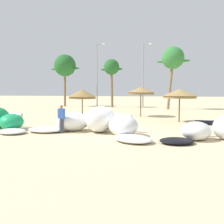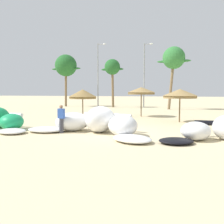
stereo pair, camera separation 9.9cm
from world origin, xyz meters
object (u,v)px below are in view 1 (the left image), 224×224
(person_near_kites, at_px, (62,119))
(palm_left, at_px, (111,68))
(palm_left_of_gap, at_px, (173,59))
(beach_umbrella_near_palms, at_px, (180,94))
(palm_leftmost, at_px, (65,66))
(lamppost_west_center, at_px, (144,72))
(beach_umbrella_near_van, at_px, (82,94))
(beach_umbrella_middle, at_px, (141,91))
(kite_left, at_px, (97,123))
(lamppost_west, at_px, (98,72))

(person_near_kites, distance_m, palm_left, 25.27)
(palm_left, height_order, palm_left_of_gap, palm_left_of_gap)
(beach_umbrella_near_palms, xyz_separation_m, palm_leftmost, (-19.48, 16.38, 4.49))
(palm_left_of_gap, bearing_deg, palm_leftmost, 174.39)
(palm_left_of_gap, relative_size, lamppost_west_center, 0.87)
(beach_umbrella_near_van, height_order, palm_leftmost, palm_leftmost)
(beach_umbrella_middle, bearing_deg, lamppost_west_center, 100.55)
(lamppost_west_center, bearing_deg, beach_umbrella_near_van, -100.01)
(palm_leftmost, bearing_deg, kite_left, -56.67)
(beach_umbrella_middle, bearing_deg, lamppost_west, 125.08)
(beach_umbrella_middle, bearing_deg, person_near_kites, -101.23)
(beach_umbrella_near_palms, bearing_deg, lamppost_west, 127.91)
(palm_left_of_gap, bearing_deg, beach_umbrella_near_van, -119.62)
(lamppost_west, bearing_deg, kite_left, -67.78)
(beach_umbrella_middle, xyz_separation_m, palm_leftmost, (-15.66, 12.98, 4.24))
(beach_umbrella_middle, bearing_deg, beach_umbrella_near_van, -162.77)
(palm_leftmost, bearing_deg, palm_left_of_gap, -5.61)
(palm_leftmost, xyz_separation_m, palm_left_of_gap, (17.60, -1.73, 0.17))
(lamppost_west_center, bearing_deg, person_near_kites, -88.99)
(palm_leftmost, distance_m, lamppost_west_center, 13.15)
(kite_left, xyz_separation_m, palm_left_of_gap, (2.22, 21.65, 6.30))
(beach_umbrella_near_van, relative_size, palm_left_of_gap, 0.32)
(beach_umbrella_near_van, relative_size, person_near_kites, 1.68)
(kite_left, height_order, person_near_kites, person_near_kites)
(person_near_kites, bearing_deg, palm_left, 102.48)
(person_near_kites, height_order, palm_left_of_gap, palm_left_of_gap)
(beach_umbrella_near_palms, bearing_deg, palm_left_of_gap, 97.34)
(kite_left, distance_m, beach_umbrella_near_palms, 8.28)
(beach_umbrella_near_van, height_order, palm_left, palm_left)
(palm_leftmost, height_order, palm_left, palm_leftmost)
(palm_left, height_order, lamppost_west_center, lamppost_west_center)
(person_near_kites, relative_size, palm_left, 0.22)
(beach_umbrella_near_van, height_order, beach_umbrella_middle, beach_umbrella_middle)
(beach_umbrella_near_van, height_order, person_near_kites, beach_umbrella_near_van)
(kite_left, height_order, lamppost_west_center, lamppost_west_center)
(palm_left_of_gap, bearing_deg, lamppost_west_center, 147.92)
(person_near_kites, relative_size, palm_left_of_gap, 0.19)
(beach_umbrella_near_van, distance_m, palm_left_of_gap, 15.61)
(palm_left, distance_m, lamppost_west_center, 5.05)
(kite_left, relative_size, lamppost_west_center, 0.81)
(kite_left, relative_size, palm_left_of_gap, 0.94)
(beach_umbrella_near_van, relative_size, palm_left, 0.36)
(person_near_kites, distance_m, palm_leftmost, 28.16)
(beach_umbrella_near_van, distance_m, lamppost_west, 18.29)
(palm_left_of_gap, bearing_deg, lamppost_west, 161.93)
(beach_umbrella_near_palms, distance_m, palm_left_of_gap, 15.49)
(beach_umbrella_near_palms, xyz_separation_m, palm_left, (-11.35, 16.50, 3.88))
(kite_left, relative_size, beach_umbrella_near_van, 2.93)
(palm_left_of_gap, xyz_separation_m, lamppost_west_center, (-4.57, 2.86, -1.49))
(lamppost_west_center, bearing_deg, palm_leftmost, -175.04)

